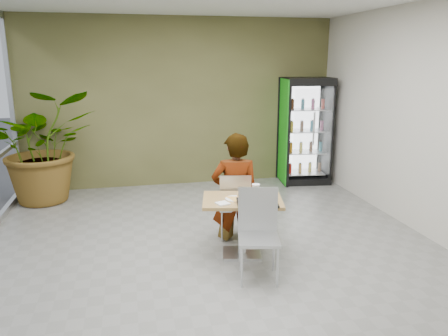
{
  "coord_description": "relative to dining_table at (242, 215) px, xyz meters",
  "views": [
    {
      "loc": [
        -0.99,
        -4.9,
        2.42
      ],
      "look_at": [
        0.23,
        0.65,
        1.0
      ],
      "focal_mm": 35.0,
      "sensor_mm": 36.0,
      "label": 1
    }
  ],
  "objects": [
    {
      "name": "beverage_fridge",
      "position": [
        2.1,
        3.07,
        0.5
      ],
      "size": [
        1.03,
        0.83,
        2.07
      ],
      "rotation": [
        0.0,
        0.0,
        -0.12
      ],
      "color": "black",
      "rests_on": "ground"
    },
    {
      "name": "cafeteria_tray",
      "position": [
        0.12,
        -0.22,
        0.23
      ],
      "size": [
        0.53,
        0.43,
        0.03
      ],
      "primitive_type": "cube",
      "rotation": [
        0.0,
        0.0,
        -0.18
      ],
      "color": "black",
      "rests_on": "dining_table"
    },
    {
      "name": "napkin_stack",
      "position": [
        -0.28,
        -0.15,
        0.22
      ],
      "size": [
        0.18,
        0.18,
        0.02
      ],
      "primitive_type": "cube",
      "rotation": [
        0.0,
        0.0,
        0.32
      ],
      "color": "white",
      "rests_on": "dining_table"
    },
    {
      "name": "soda_cup",
      "position": [
        0.17,
        -0.0,
        0.3
      ],
      "size": [
        0.1,
        0.1,
        0.18
      ],
      "color": "white",
      "rests_on": "dining_table"
    },
    {
      "name": "seated_woman",
      "position": [
        0.05,
        0.55,
        0.05
      ],
      "size": [
        0.72,
        0.53,
        1.78
      ],
      "primitive_type": "imported",
      "rotation": [
        0.0,
        0.0,
        2.97
      ],
      "color": "black",
      "rests_on": "ground"
    },
    {
      "name": "chair_far",
      "position": [
        0.03,
        0.51,
        0.01
      ],
      "size": [
        0.48,
        0.49,
        0.94
      ],
      "rotation": [
        0.0,
        0.0,
        2.97
      ],
      "color": "#BBBDC0",
      "rests_on": "ground"
    },
    {
      "name": "pizza_plate",
      "position": [
        -0.09,
        0.01,
        0.23
      ],
      "size": [
        0.33,
        0.34,
        0.03
      ],
      "color": "white",
      "rests_on": "dining_table"
    },
    {
      "name": "dining_table",
      "position": [
        0.0,
        0.0,
        0.0
      ],
      "size": [
        1.09,
        0.86,
        0.75
      ],
      "rotation": [
        0.0,
        0.0,
        -0.21
      ],
      "color": "#A47F46",
      "rests_on": "ground"
    },
    {
      "name": "room_envelope",
      "position": [
        -0.33,
        -0.05,
        1.06
      ],
      "size": [
        6.0,
        7.0,
        3.2
      ],
      "primitive_type": null,
      "color": "beige",
      "rests_on": "ground"
    },
    {
      "name": "potted_plant",
      "position": [
        -2.76,
        2.89,
        0.43
      ],
      "size": [
        2.06,
        1.89,
        1.93
      ],
      "primitive_type": "imported",
      "rotation": [
        0.0,
        0.0,
        0.25
      ],
      "color": "#276227",
      "rests_on": "ground"
    },
    {
      "name": "ground",
      "position": [
        -0.33,
        -0.05,
        -0.54
      ],
      "size": [
        7.0,
        7.0,
        0.0
      ],
      "primitive_type": "plane",
      "color": "gray",
      "rests_on": "ground"
    },
    {
      "name": "chair_near",
      "position": [
        0.05,
        -0.53,
        0.06
      ],
      "size": [
        0.54,
        0.54,
        1.02
      ],
      "rotation": [
        0.0,
        0.0,
        -0.22
      ],
      "color": "#BBBDC0",
      "rests_on": "ground"
    }
  ]
}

